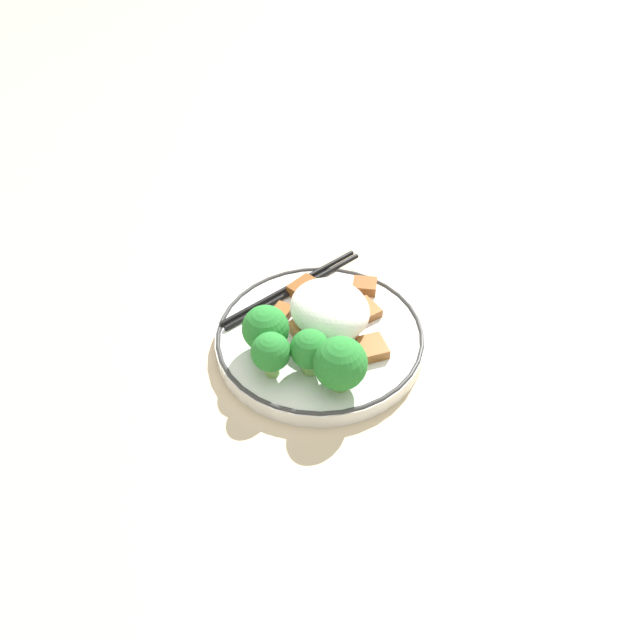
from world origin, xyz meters
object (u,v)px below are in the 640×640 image
object	(u,v)px
broccoli_back_center	(271,353)
plate	(320,338)
broccoli_back_right	(310,350)
broccoli_mid_left	(340,364)
chopsticks	(293,288)
broccoli_back_left	(266,329)

from	to	relation	value
broccoli_back_center	plate	bearing A→B (deg)	-174.92
broccoli_back_right	broccoli_mid_left	distance (m)	0.04
plate	chopsticks	bearing A→B (deg)	-111.22
broccoli_back_left	broccoli_back_center	distance (m)	0.03
broccoli_mid_left	chopsticks	world-z (taller)	broccoli_mid_left
broccoli_back_left	broccoli_back_center	bearing A→B (deg)	57.44
broccoli_back_right	plate	bearing A→B (deg)	-145.37
broccoli_back_right	chopsticks	distance (m)	0.13
broccoli_back_left	broccoli_back_center	size ratio (longest dim) A/B	1.09
plate	broccoli_back_center	bearing A→B (deg)	5.08
plate	chopsticks	world-z (taller)	chopsticks
broccoli_mid_left	chopsticks	bearing A→B (deg)	-115.79
broccoli_mid_left	broccoli_back_left	bearing A→B (deg)	-78.71
plate	broccoli_back_right	size ratio (longest dim) A/B	4.43
plate	broccoli_back_left	size ratio (longest dim) A/B	4.09
broccoli_back_left	chopsticks	distance (m)	0.11
broccoli_mid_left	broccoli_back_center	bearing A→B (deg)	-59.28
broccoli_back_center	chopsticks	bearing A→B (deg)	-142.38
chopsticks	broccoli_back_right	bearing A→B (deg)	54.84
broccoli_mid_left	plate	bearing A→B (deg)	-120.41
broccoli_back_left	broccoli_back_right	world-z (taller)	broccoli_back_left
plate	broccoli_back_left	world-z (taller)	broccoli_back_left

